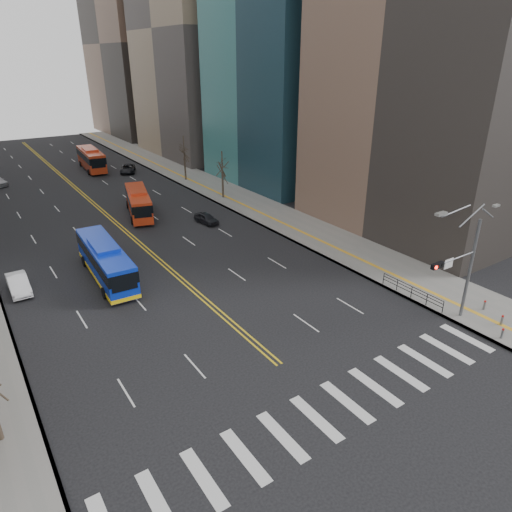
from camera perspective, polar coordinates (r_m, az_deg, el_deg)
ground at (r=27.89m, az=9.45°, el=-18.44°), size 220.00×220.00×0.00m
sidewalk_right at (r=70.20m, az=-5.13°, el=8.44°), size 7.00×130.00×0.15m
crosswalk at (r=27.89m, az=9.45°, el=-18.43°), size 26.70×4.00×0.01m
centerline at (r=73.42m, az=-21.19°, el=7.56°), size 0.55×100.00×0.01m
office_towers at (r=84.46m, az=-26.22°, el=25.30°), size 83.00×134.00×58.00m
signal_mast at (r=35.81m, az=24.17°, el=-0.97°), size 5.37×0.37×9.39m
pedestrian_railing at (r=39.85m, az=18.89°, el=-4.07°), size 0.06×6.06×1.02m
bollards at (r=38.76m, az=27.79°, el=-6.97°), size 2.87×3.17×0.78m
street_trees at (r=51.47m, az=-24.08°, el=6.27°), size 35.20×47.20×7.60m
blue_bus at (r=42.98m, az=-18.30°, el=-0.48°), size 3.11×11.79×3.41m
red_bus_near at (r=59.35m, az=-14.50°, el=6.67°), size 4.99×10.62×3.31m
red_bus_far at (r=86.66m, az=-19.92°, el=11.46°), size 3.61×11.97×3.73m
car_white at (r=43.89m, az=-27.57°, el=-3.12°), size 1.55×4.42×1.45m
car_dark_mid at (r=55.26m, az=-6.22°, el=4.70°), size 1.95×3.81×1.24m
car_dark_far at (r=82.81m, az=-15.75°, el=10.47°), size 4.06×5.39×1.36m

